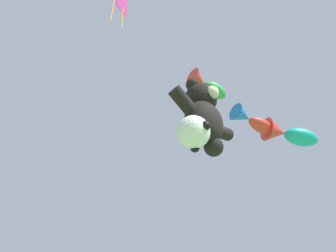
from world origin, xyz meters
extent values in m
ellipsoid|color=black|center=(0.14, 4.14, 7.58)|extent=(1.13, 0.96, 1.38)
sphere|color=black|center=(0.14, 4.14, 8.60)|extent=(0.95, 0.95, 0.95)
sphere|color=beige|center=(0.14, 3.73, 8.53)|extent=(0.40, 0.40, 0.40)
sphere|color=black|center=(-0.20, 4.14, 8.97)|extent=(0.39, 0.39, 0.39)
cylinder|color=black|center=(-0.68, 4.14, 7.82)|extent=(0.82, 0.37, 0.64)
sphere|color=black|center=(-0.17, 4.14, 6.93)|extent=(0.51, 0.51, 0.51)
sphere|color=black|center=(0.48, 4.14, 8.97)|extent=(0.39, 0.39, 0.39)
cylinder|color=black|center=(0.96, 4.14, 7.82)|extent=(0.82, 0.37, 0.64)
sphere|color=black|center=(0.45, 4.14, 6.93)|extent=(0.51, 0.51, 0.51)
sphere|color=white|center=(-0.71, 3.84, 6.40)|extent=(0.76, 0.76, 0.76)
sphere|color=black|center=(-0.36, 3.84, 6.40)|extent=(0.21, 0.21, 0.21)
sphere|color=black|center=(-0.79, 4.07, 6.64)|extent=(0.21, 0.21, 0.21)
sphere|color=black|center=(-0.71, 3.49, 6.34)|extent=(0.21, 0.21, 0.21)
sphere|color=black|center=(-0.55, 3.96, 6.11)|extent=(0.21, 0.21, 0.21)
ellipsoid|color=green|center=(2.05, 4.79, 11.44)|extent=(1.14, 0.73, 0.48)
cone|color=red|center=(1.23, 4.92, 11.44)|extent=(0.69, 0.79, 0.71)
sphere|color=black|center=(2.38, 4.73, 11.57)|extent=(0.12, 0.12, 0.12)
ellipsoid|color=red|center=(3.97, 4.15, 10.39)|extent=(1.38, 0.81, 0.47)
cone|color=blue|center=(2.99, 4.36, 10.39)|extent=(0.84, 0.82, 0.69)
sphere|color=black|center=(4.37, 4.07, 10.51)|extent=(0.12, 0.12, 0.12)
ellipsoid|color=#19ADB2|center=(5.66, 3.40, 10.47)|extent=(1.66, 1.37, 0.64)
cone|color=red|center=(4.65, 3.94, 10.47)|extent=(1.16, 1.22, 0.94)
sphere|color=black|center=(6.08, 3.17, 10.63)|extent=(0.17, 0.17, 0.17)
cylinder|color=orange|center=(-2.96, 4.70, 10.60)|extent=(0.03, 0.18, 1.79)
cylinder|color=orange|center=(-2.58, 4.71, 10.61)|extent=(0.03, 0.22, 1.76)
camera|label=1|loc=(-4.71, 0.69, 1.20)|focal=35.00mm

